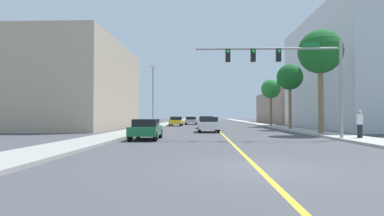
{
  "coord_description": "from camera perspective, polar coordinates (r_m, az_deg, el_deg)",
  "views": [
    {
      "loc": [
        -1.66,
        -9.58,
        1.61
      ],
      "look_at": [
        -2.77,
        21.65,
        2.35
      ],
      "focal_mm": 29.23,
      "sensor_mm": 36.0,
      "label": 1
    }
  ],
  "objects": [
    {
      "name": "palm_far",
      "position": [
        44.56,
        14.19,
        3.34
      ],
      "size": [
        2.63,
        2.63,
        6.46
      ],
      "color": "brown",
      "rests_on": "sidewalk_right"
    },
    {
      "name": "building_right_near",
      "position": [
        44.56,
        29.75,
        5.73
      ],
      "size": [
        14.85,
        23.35,
        13.93
      ],
      "primitive_type": "cube",
      "color": "silver",
      "rests_on": "ground"
    },
    {
      "name": "street_lamp",
      "position": [
        36.75,
        -7.16,
        2.7
      ],
      "size": [
        0.56,
        0.28,
        7.27
      ],
      "color": "gray",
      "rests_on": "sidewalk_left"
    },
    {
      "name": "car_yellow",
      "position": [
        47.55,
        -2.92,
        -2.4
      ],
      "size": [
        1.9,
        3.94,
        1.42
      ],
      "rotation": [
        0.0,
        0.0,
        3.11
      ],
      "color": "gold",
      "rests_on": "ground"
    },
    {
      "name": "sidewalk_right",
      "position": [
        52.58,
        13.1,
        -2.99
      ],
      "size": [
        2.78,
        168.0,
        0.15
      ],
      "primitive_type": "cube",
      "color": "#B2ADA3",
      "rests_on": "ground"
    },
    {
      "name": "car_silver",
      "position": [
        54.74,
        -0.15,
        -2.28
      ],
      "size": [
        2.0,
        4.2,
        1.38
      ],
      "rotation": [
        0.0,
        0.0,
        -0.01
      ],
      "color": "#BCBCC1",
      "rests_on": "ground"
    },
    {
      "name": "lane_marking_center",
      "position": [
        51.64,
        3.88,
        -3.13
      ],
      "size": [
        0.16,
        144.0,
        0.01
      ],
      "primitive_type": "cube",
      "color": "yellow",
      "rests_on": "ground"
    },
    {
      "name": "sidewalk_left",
      "position": [
        52.05,
        -5.43,
        -3.04
      ],
      "size": [
        2.78,
        168.0,
        0.15
      ],
      "primitive_type": "cube",
      "color": "#9E9B93",
      "rests_on": "ground"
    },
    {
      "name": "building_right_far",
      "position": [
        68.85,
        20.06,
        0.08
      ],
      "size": [
        16.2,
        24.85,
        6.46
      ],
      "primitive_type": "cube",
      "color": "gray",
      "rests_on": "ground"
    },
    {
      "name": "building_left_near",
      "position": [
        41.38,
        -21.79,
        3.62
      ],
      "size": [
        13.6,
        19.87,
        10.26
      ],
      "primitive_type": "cube",
      "color": "tan",
      "rests_on": "ground"
    },
    {
      "name": "car_gray",
      "position": [
        39.33,
        2.66,
        -2.56
      ],
      "size": [
        1.99,
        4.28,
        1.51
      ],
      "rotation": [
        0.0,
        0.0,
        -0.04
      ],
      "color": "slate",
      "rests_on": "ground"
    },
    {
      "name": "car_white",
      "position": [
        30.08,
        3.0,
        -2.96
      ],
      "size": [
        2.08,
        4.01,
        1.47
      ],
      "rotation": [
        0.0,
        0.0,
        0.04
      ],
      "color": "white",
      "rests_on": "ground"
    },
    {
      "name": "traffic_signal_mast",
      "position": [
        21.87,
        17.73,
        7.36
      ],
      "size": [
        9.68,
        0.36,
        6.46
      ],
      "color": "gray",
      "rests_on": "sidewalk_right"
    },
    {
      "name": "pedestrian",
      "position": [
        23.14,
        28.29,
        -2.59
      ],
      "size": [
        0.38,
        0.38,
        1.79
      ],
      "rotation": [
        0.0,
        0.0,
        3.61
      ],
      "color": "black",
      "rests_on": "sidewalk_right"
    },
    {
      "name": "palm_mid",
      "position": [
        36.13,
        17.41,
        5.3
      ],
      "size": [
        2.83,
        2.83,
        7.1
      ],
      "color": "brown",
      "rests_on": "sidewalk_right"
    },
    {
      "name": "car_black",
      "position": [
        61.85,
        2.39,
        -2.14
      ],
      "size": [
        2.06,
        4.53,
        1.44
      ],
      "rotation": [
        0.0,
        0.0,
        0.03
      ],
      "color": "black",
      "rests_on": "ground"
    },
    {
      "name": "ground",
      "position": [
        51.64,
        3.88,
        -3.14
      ],
      "size": [
        192.0,
        192.0,
        0.0
      ],
      "primitive_type": "plane",
      "color": "#47474C"
    },
    {
      "name": "car_green",
      "position": [
        20.99,
        -8.38,
        -3.8
      ],
      "size": [
        1.88,
        3.98,
        1.36
      ],
      "rotation": [
        0.0,
        0.0,
        3.17
      ],
      "color": "#196638",
      "rests_on": "ground"
    },
    {
      "name": "palm_near",
      "position": [
        27.98,
        22.38,
        9.34
      ],
      "size": [
        3.58,
        3.58,
        8.48
      ],
      "color": "brown",
      "rests_on": "sidewalk_right"
    }
  ]
}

